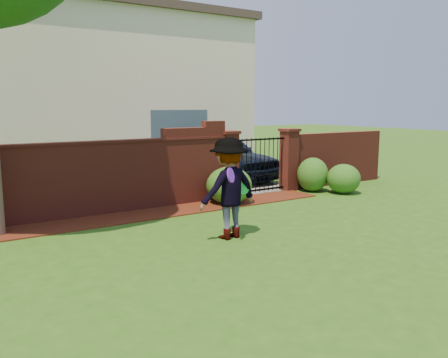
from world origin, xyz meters
TOP-DOWN VIEW (x-y plane):
  - ground at (0.00, 0.00)m, footprint 80.00×80.00m
  - mulch_bed at (-0.95, 3.34)m, footprint 11.10×1.08m
  - brick_wall at (-2.01, 4.00)m, footprint 8.70×0.31m
  - brick_wall_return at (6.60, 4.00)m, footprint 4.00×0.25m
  - pillar_left at (2.40, 4.00)m, footprint 0.50×0.50m
  - pillar_right at (4.60, 4.00)m, footprint 0.50×0.50m
  - iron_gate at (3.50, 4.00)m, footprint 1.78×0.03m
  - driveway at (3.50, 8.00)m, footprint 3.20×8.00m
  - house at (1.00, 12.00)m, footprint 12.40×6.40m
  - car at (4.10, 6.73)m, footprint 2.39×4.94m
  - shrub_left at (1.97, 3.33)m, footprint 1.21×1.21m
  - shrub_middle at (5.07, 3.44)m, footprint 0.93×0.93m
  - shrub_right at (5.61, 2.71)m, footprint 0.98×0.98m
  - man at (0.22, 0.68)m, footprint 1.33×0.84m
  - frisbee_purple at (-0.01, 0.29)m, footprint 0.28×0.23m
  - frisbee_green at (0.54, 0.67)m, footprint 0.27×0.08m

SIDE VIEW (x-z plane):
  - ground at x=0.00m, z-range -0.01..0.00m
  - driveway at x=3.50m, z-range 0.00..0.01m
  - mulch_bed at x=-0.95m, z-range 0.00..0.03m
  - shrub_right at x=5.61m, z-range 0.00..0.87m
  - shrub_left at x=1.97m, z-range 0.00..0.99m
  - shrub_middle at x=5.07m, z-range 0.00..1.03m
  - car at x=4.10m, z-range 0.00..1.62m
  - brick_wall_return at x=6.60m, z-range 0.00..1.70m
  - iron_gate at x=3.50m, z-range 0.05..1.65m
  - brick_wall at x=-2.01m, z-range -0.15..2.01m
  - pillar_left at x=2.40m, z-range 0.02..1.90m
  - pillar_right at x=4.60m, z-range 0.02..1.90m
  - frisbee_green at x=0.54m, z-range 0.84..1.12m
  - man at x=0.22m, z-range 0.00..1.97m
  - frisbee_purple at x=-0.01m, z-range 1.18..1.46m
  - house at x=1.00m, z-range 0.01..6.31m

